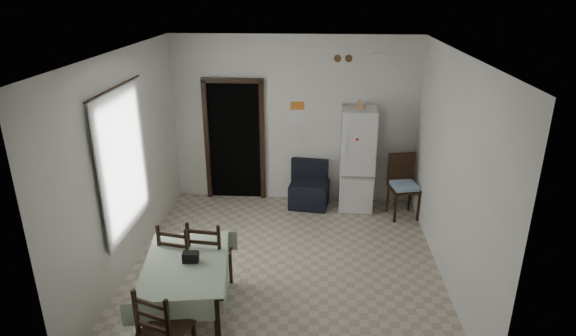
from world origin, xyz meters
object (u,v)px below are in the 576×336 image
at_px(fridge, 357,159).
at_px(dining_chair_far_left, 182,256).
at_px(dining_table, 188,290).
at_px(corner_chair, 404,187).
at_px(dining_chair_far_right, 210,254).
at_px(navy_seat, 309,185).
at_px(dining_chair_near_head, 166,327).

relative_size(fridge, dining_chair_far_left, 1.77).
height_order(fridge, dining_table, fridge).
xyz_separation_m(corner_chair, dining_chair_far_left, (-3.09, -2.30, -0.03)).
height_order(fridge, dining_chair_far_right, fridge).
distance_m(navy_seat, dining_chair_far_left, 3.03).
height_order(navy_seat, dining_chair_far_left, dining_chair_far_left).
bearing_deg(dining_chair_far_left, fridge, -120.19).
xyz_separation_m(dining_chair_far_left, dining_chair_far_right, (0.35, 0.03, 0.02)).
distance_m(corner_chair, dining_chair_far_left, 3.85).
xyz_separation_m(navy_seat, dining_chair_far_left, (-1.52, -2.61, 0.11)).
bearing_deg(dining_table, corner_chair, 35.09).
relative_size(dining_chair_far_left, dining_chair_far_right, 0.96).
xyz_separation_m(dining_chair_far_right, dining_chair_near_head, (-0.15, -1.34, -0.02)).
relative_size(navy_seat, dining_chair_near_head, 0.78).
xyz_separation_m(fridge, corner_chair, (0.76, -0.32, -0.35)).
xyz_separation_m(navy_seat, dining_chair_near_head, (-1.32, -3.92, 0.11)).
bearing_deg(dining_chair_near_head, dining_chair_far_left, -61.13).
height_order(fridge, corner_chair, fridge).
distance_m(dining_table, dining_chair_near_head, 0.82).
xyz_separation_m(fridge, dining_chair_far_right, (-1.98, -2.58, -0.36)).
xyz_separation_m(navy_seat, dining_chair_far_right, (-1.17, -2.58, 0.13)).
relative_size(corner_chair, dining_chair_far_right, 1.02).
height_order(navy_seat, dining_table, navy_seat).
bearing_deg(dining_chair_far_right, dining_table, 80.26).
height_order(dining_table, dining_chair_near_head, dining_chair_near_head).
distance_m(dining_table, dining_chair_far_left, 0.55).
bearing_deg(fridge, dining_chair_far_left, -129.75).
distance_m(corner_chair, dining_table, 4.02).
xyz_separation_m(corner_chair, dining_table, (-2.89, -2.79, -0.16)).
relative_size(navy_seat, corner_chair, 0.74).
distance_m(corner_chair, dining_chair_near_head, 4.62).
xyz_separation_m(fridge, dining_chair_far_left, (-2.33, -2.61, -0.38)).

